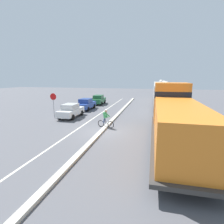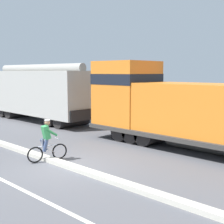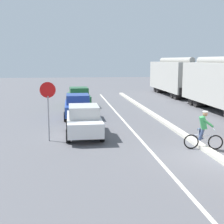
% 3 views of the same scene
% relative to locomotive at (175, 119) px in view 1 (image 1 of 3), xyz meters
% --- Properties ---
extents(ground_plane, '(120.00, 120.00, 0.00)m').
position_rel_locomotive_xyz_m(ground_plane, '(-5.77, 1.63, -1.80)').
color(ground_plane, '#56565B').
extents(median_curb, '(0.36, 36.00, 0.16)m').
position_rel_locomotive_xyz_m(median_curb, '(-5.77, 7.63, -1.72)').
color(median_curb, beige).
rests_on(median_curb, ground).
extents(lane_stripe, '(0.14, 36.00, 0.01)m').
position_rel_locomotive_xyz_m(lane_stripe, '(-8.17, 7.63, -1.79)').
color(lane_stripe, silver).
rests_on(lane_stripe, ground).
extents(locomotive, '(3.10, 11.61, 4.20)m').
position_rel_locomotive_xyz_m(locomotive, '(0.00, 0.00, 0.00)').
color(locomotive, orange).
rests_on(locomotive, ground).
extents(hopper_car_lead, '(2.90, 10.60, 4.18)m').
position_rel_locomotive_xyz_m(hopper_car_lead, '(0.00, 12.16, 0.28)').
color(hopper_car_lead, '#AFADA5').
rests_on(hopper_car_lead, ground).
extents(hopper_car_middle, '(2.90, 10.60, 4.18)m').
position_rel_locomotive_xyz_m(hopper_car_middle, '(0.00, 23.76, 0.28)').
color(hopper_car_middle, '#AEABA4').
rests_on(hopper_car_middle, ground).
extents(parked_car_white, '(1.86, 4.21, 1.62)m').
position_rel_locomotive_xyz_m(parked_car_white, '(-10.92, 5.99, -0.98)').
color(parked_car_white, silver).
rests_on(parked_car_white, ground).
extents(parked_car_blue, '(1.85, 4.21, 1.62)m').
position_rel_locomotive_xyz_m(parked_car_blue, '(-11.09, 11.25, -0.98)').
color(parked_car_blue, '#28479E').
rests_on(parked_car_blue, ground).
extents(parked_car_green, '(1.99, 4.28, 1.62)m').
position_rel_locomotive_xyz_m(parked_car_green, '(-10.87, 16.66, -0.98)').
color(parked_car_green, '#286B3D').
rests_on(parked_car_green, ground).
extents(cyclist, '(1.68, 0.57, 1.71)m').
position_rel_locomotive_xyz_m(cyclist, '(-5.80, 2.81, -0.98)').
color(cyclist, black).
rests_on(cyclist, ground).
extents(stop_sign, '(0.76, 0.08, 2.88)m').
position_rel_locomotive_xyz_m(stop_sign, '(-12.65, 5.21, 0.23)').
color(stop_sign, gray).
rests_on(stop_sign, ground).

